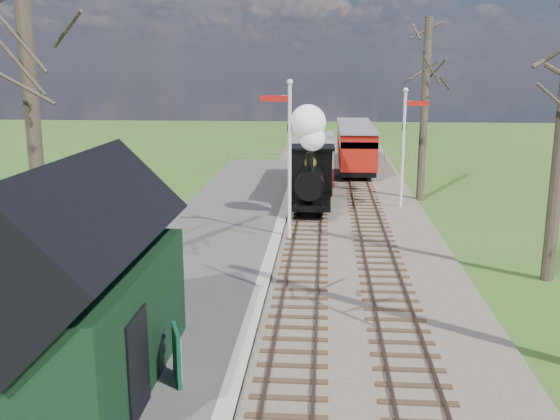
{
  "coord_description": "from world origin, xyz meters",
  "views": [
    {
      "loc": [
        0.66,
        -7.52,
        6.67
      ],
      "look_at": [
        -0.95,
        14.38,
        1.6
      ],
      "focal_mm": 40.0,
      "sensor_mm": 36.0,
      "label": 1
    }
  ],
  "objects_px": {
    "semaphore_near": "(288,149)",
    "person": "(159,341)",
    "semaphore_far": "(405,139)",
    "locomotive": "(310,166)",
    "coach": "(313,160)",
    "bench": "(131,372)",
    "red_carriage_a": "(357,150)",
    "sign_board": "(177,355)",
    "station_shed": "(76,291)",
    "red_carriage_b": "(353,140)"
  },
  "relations": [
    {
      "from": "semaphore_near",
      "to": "red_carriage_a",
      "type": "relative_size",
      "value": 1.11
    },
    {
      "from": "coach",
      "to": "bench",
      "type": "xyz_separation_m",
      "value": [
        -3.26,
        -22.75,
        -1.1
      ]
    },
    {
      "from": "semaphore_far",
      "to": "bench",
      "type": "xyz_separation_m",
      "value": [
        -7.63,
        -18.02,
        -2.81
      ]
    },
    {
      "from": "red_carriage_a",
      "to": "station_shed",
      "type": "bearing_deg",
      "value": -104.38
    },
    {
      "from": "locomotive",
      "to": "bench",
      "type": "bearing_deg",
      "value": -101.01
    },
    {
      "from": "station_shed",
      "to": "semaphore_far",
      "type": "distance_m",
      "value": 20.01
    },
    {
      "from": "locomotive",
      "to": "red_carriage_b",
      "type": "relative_size",
      "value": 0.88
    },
    {
      "from": "coach",
      "to": "person",
      "type": "bearing_deg",
      "value": -97.51
    },
    {
      "from": "red_carriage_b",
      "to": "bench",
      "type": "bearing_deg",
      "value": -100.24
    },
    {
      "from": "locomotive",
      "to": "red_carriage_b",
      "type": "height_order",
      "value": "locomotive"
    },
    {
      "from": "bench",
      "to": "sign_board",
      "type": "bearing_deg",
      "value": 18.82
    },
    {
      "from": "red_carriage_a",
      "to": "red_carriage_b",
      "type": "xyz_separation_m",
      "value": [
        0.0,
        5.5,
        0.0
      ]
    },
    {
      "from": "semaphore_near",
      "to": "station_shed",
      "type": "bearing_deg",
      "value": -106.38
    },
    {
      "from": "station_shed",
      "to": "sign_board",
      "type": "distance_m",
      "value": 2.45
    },
    {
      "from": "locomotive",
      "to": "red_carriage_a",
      "type": "distance_m",
      "value": 10.59
    },
    {
      "from": "semaphore_far",
      "to": "red_carriage_a",
      "type": "bearing_deg",
      "value": 101.26
    },
    {
      "from": "person",
      "to": "locomotive",
      "type": "bearing_deg",
      "value": 13.11
    },
    {
      "from": "red_carriage_b",
      "to": "bench",
      "type": "xyz_separation_m",
      "value": [
        -5.86,
        -32.43,
        -1.08
      ]
    },
    {
      "from": "red_carriage_b",
      "to": "bench",
      "type": "relative_size",
      "value": 4.27
    },
    {
      "from": "semaphore_near",
      "to": "sign_board",
      "type": "distance_m",
      "value": 12.16
    },
    {
      "from": "station_shed",
      "to": "bench",
      "type": "relative_size",
      "value": 4.79
    },
    {
      "from": "locomotive",
      "to": "station_shed",
      "type": "bearing_deg",
      "value": -104.42
    },
    {
      "from": "semaphore_near",
      "to": "bench",
      "type": "height_order",
      "value": "semaphore_near"
    },
    {
      "from": "semaphore_far",
      "to": "red_carriage_b",
      "type": "height_order",
      "value": "semaphore_far"
    },
    {
      "from": "semaphore_near",
      "to": "coach",
      "type": "relative_size",
      "value": 0.79
    },
    {
      "from": "coach",
      "to": "red_carriage_b",
      "type": "bearing_deg",
      "value": 74.96
    },
    {
      "from": "red_carriage_b",
      "to": "person",
      "type": "distance_m",
      "value": 32.07
    },
    {
      "from": "bench",
      "to": "station_shed",
      "type": "bearing_deg",
      "value": 178.78
    },
    {
      "from": "semaphore_far",
      "to": "locomotive",
      "type": "distance_m",
      "value": 4.72
    },
    {
      "from": "sign_board",
      "to": "red_carriage_a",
      "type": "bearing_deg",
      "value": 79.45
    },
    {
      "from": "person",
      "to": "station_shed",
      "type": "bearing_deg",
      "value": 143.79
    },
    {
      "from": "semaphore_far",
      "to": "person",
      "type": "height_order",
      "value": "semaphore_far"
    },
    {
      "from": "station_shed",
      "to": "red_carriage_a",
      "type": "distance_m",
      "value": 27.79
    },
    {
      "from": "coach",
      "to": "sign_board",
      "type": "relative_size",
      "value": 6.6
    },
    {
      "from": "sign_board",
      "to": "bench",
      "type": "relative_size",
      "value": 0.9
    },
    {
      "from": "semaphore_far",
      "to": "sign_board",
      "type": "height_order",
      "value": "semaphore_far"
    },
    {
      "from": "semaphore_near",
      "to": "red_carriage_a",
      "type": "height_order",
      "value": "semaphore_near"
    },
    {
      "from": "station_shed",
      "to": "semaphore_near",
      "type": "xyz_separation_m",
      "value": [
        3.53,
        12.0,
        1.35
      ]
    },
    {
      "from": "semaphore_near",
      "to": "semaphore_far",
      "type": "bearing_deg",
      "value": 49.4
    },
    {
      "from": "red_carriage_b",
      "to": "bench",
      "type": "height_order",
      "value": "red_carriage_b"
    },
    {
      "from": "coach",
      "to": "semaphore_far",
      "type": "bearing_deg",
      "value": -47.24
    },
    {
      "from": "bench",
      "to": "person",
      "type": "bearing_deg",
      "value": 66.43
    },
    {
      "from": "semaphore_far",
      "to": "person",
      "type": "relative_size",
      "value": 4.45
    },
    {
      "from": "semaphore_far",
      "to": "red_carriage_a",
      "type": "xyz_separation_m",
      "value": [
        -1.77,
        8.91,
        -1.73
      ]
    },
    {
      "from": "coach",
      "to": "person",
      "type": "distance_m",
      "value": 22.11
    },
    {
      "from": "station_shed",
      "to": "red_carriage_b",
      "type": "height_order",
      "value": "station_shed"
    },
    {
      "from": "coach",
      "to": "bench",
      "type": "height_order",
      "value": "coach"
    },
    {
      "from": "semaphore_far",
      "to": "person",
      "type": "distance_m",
      "value": 18.82
    },
    {
      "from": "semaphore_near",
      "to": "person",
      "type": "bearing_deg",
      "value": -100.74
    },
    {
      "from": "semaphore_far",
      "to": "red_carriage_a",
      "type": "height_order",
      "value": "semaphore_far"
    }
  ]
}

